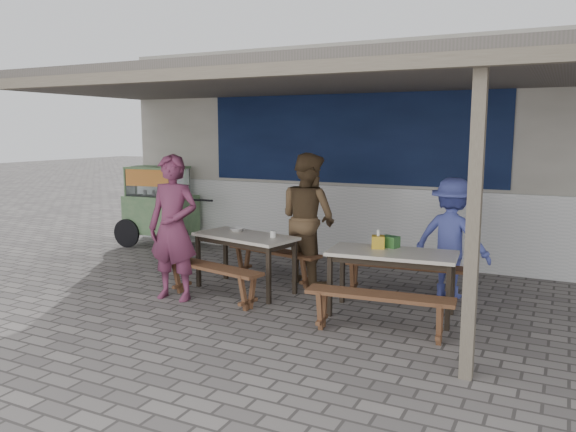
# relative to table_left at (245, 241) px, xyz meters

# --- Properties ---
(ground) EXTENTS (60.00, 60.00, 0.00)m
(ground) POSITION_rel_table_left_xyz_m (0.71, -0.56, -0.67)
(ground) COLOR slate
(ground) RESTS_ON ground
(back_wall) EXTENTS (9.00, 1.28, 3.50)m
(back_wall) POSITION_rel_table_left_xyz_m (0.71, 3.02, 1.05)
(back_wall) COLOR beige
(back_wall) RESTS_ON ground
(warung_roof) EXTENTS (9.00, 4.21, 2.81)m
(warung_roof) POSITION_rel_table_left_xyz_m (0.73, 0.34, 2.05)
(warung_roof) COLOR #4F4844
(warung_roof) RESTS_ON ground
(table_left) EXTENTS (1.47, 0.91, 0.75)m
(table_left) POSITION_rel_table_left_xyz_m (0.00, 0.00, 0.00)
(table_left) COLOR beige
(table_left) RESTS_ON ground
(bench_left_street) EXTENTS (1.49, 0.57, 0.45)m
(bench_left_street) POSITION_rel_table_left_xyz_m (-0.12, -0.59, -0.33)
(bench_left_street) COLOR brown
(bench_left_street) RESTS_ON ground
(bench_left_wall) EXTENTS (1.49, 0.57, 0.45)m
(bench_left_wall) POSITION_rel_table_left_xyz_m (0.12, 0.59, -0.33)
(bench_left_wall) COLOR brown
(bench_left_wall) RESTS_ON ground
(table_right) EXTENTS (1.48, 0.80, 0.75)m
(table_right) POSITION_rel_table_left_xyz_m (2.02, -0.14, 0.00)
(table_right) COLOR beige
(table_right) RESTS_ON ground
(bench_right_street) EXTENTS (1.54, 0.43, 0.45)m
(bench_right_street) POSITION_rel_table_left_xyz_m (2.09, -0.83, -0.33)
(bench_right_street) COLOR brown
(bench_right_street) RESTS_ON ground
(bench_right_wall) EXTENTS (1.54, 0.43, 0.45)m
(bench_right_wall) POSITION_rel_table_left_xyz_m (1.95, 0.55, -0.33)
(bench_right_wall) COLOR brown
(bench_right_wall) RESTS_ON ground
(vendor_cart) EXTENTS (1.80, 0.84, 1.46)m
(vendor_cart) POSITION_rel_table_left_xyz_m (-2.89, 1.81, 0.12)
(vendor_cart) COLOR #799B67
(vendor_cart) RESTS_ON ground
(patron_street_side) EXTENTS (0.71, 0.51, 1.82)m
(patron_street_side) POSITION_rel_table_left_xyz_m (-0.61, -0.72, 0.24)
(patron_street_side) COLOR #652A45
(patron_street_side) RESTS_ON ground
(patron_wall_side) EXTENTS (1.08, 0.98, 1.81)m
(patron_wall_side) POSITION_rel_table_left_xyz_m (0.57, 0.74, 0.24)
(patron_wall_side) COLOR brown
(patron_wall_side) RESTS_ON ground
(patron_right_table) EXTENTS (1.08, 0.75, 1.52)m
(patron_right_table) POSITION_rel_table_left_xyz_m (2.48, 0.90, 0.09)
(patron_right_table) COLOR #4953AB
(patron_right_table) RESTS_ON ground
(tissue_box) EXTENTS (0.18, 0.18, 0.15)m
(tissue_box) POSITION_rel_table_left_xyz_m (1.82, -0.04, 0.15)
(tissue_box) COLOR gold
(tissue_box) RESTS_ON table_right
(donation_box) EXTENTS (0.23, 0.19, 0.13)m
(donation_box) POSITION_rel_table_left_xyz_m (1.93, 0.08, 0.15)
(donation_box) COLOR #2F652D
(donation_box) RESTS_ON table_right
(condiment_jar) EXTENTS (0.08, 0.08, 0.09)m
(condiment_jar) POSITION_rel_table_left_xyz_m (0.41, 0.00, 0.12)
(condiment_jar) COLOR silver
(condiment_jar) RESTS_ON table_left
(condiment_bowl) EXTENTS (0.19, 0.19, 0.05)m
(condiment_bowl) POSITION_rel_table_left_xyz_m (-0.23, 0.18, 0.10)
(condiment_bowl) COLOR silver
(condiment_bowl) RESTS_ON table_left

